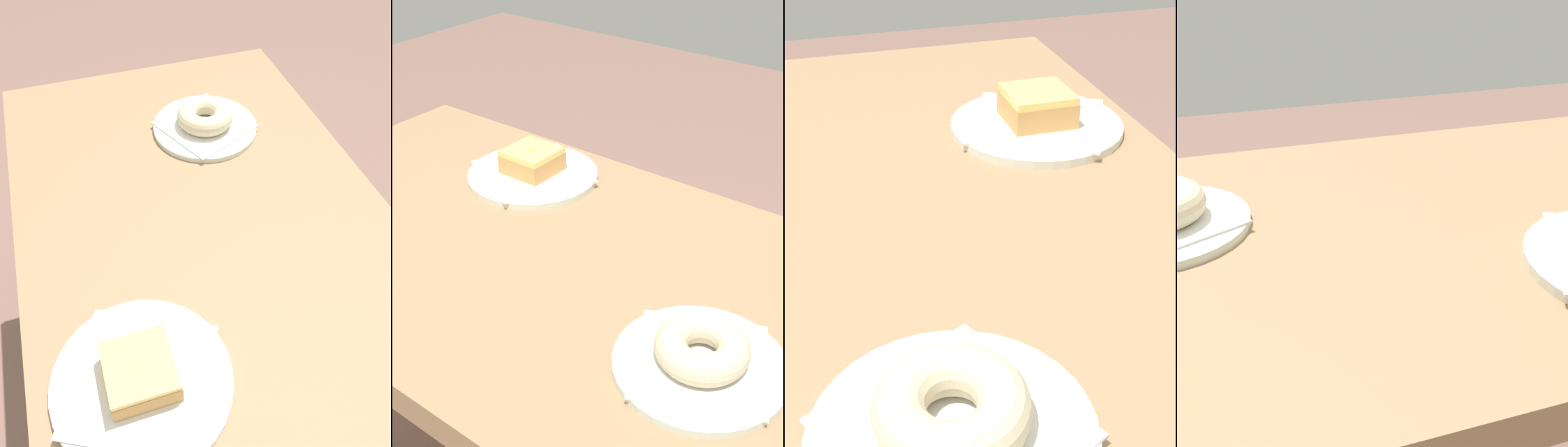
{
  "view_description": "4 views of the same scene",
  "coord_description": "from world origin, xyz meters",
  "views": [
    {
      "loc": [
        -0.4,
        0.17,
        1.27
      ],
      "look_at": [
        0.02,
        0.03,
        0.76
      ],
      "focal_mm": 36.61,
      "sensor_mm": 36.0,
      "label": 1
    },
    {
      "loc": [
        0.53,
        -0.6,
        1.25
      ],
      "look_at": [
        0.04,
        0.04,
        0.76
      ],
      "focal_mm": 52.89,
      "sensor_mm": 36.0,
      "label": 2
    },
    {
      "loc": [
        0.61,
        -0.15,
        1.09
      ],
      "look_at": [
        0.06,
        0.02,
        0.73
      ],
      "focal_mm": 54.74,
      "sensor_mm": 36.0,
      "label": 3
    },
    {
      "loc": [
        0.24,
        0.56,
        1.02
      ],
      "look_at": [
        0.07,
        0.04,
        0.74
      ],
      "focal_mm": 46.43,
      "sensor_mm": 36.0,
      "label": 4
    }
  ],
  "objects": [
    {
      "name": "napkin_sugar_ring",
      "position": [
        0.29,
        -0.07,
        0.72
      ],
      "size": [
        0.2,
        0.2,
        0.0
      ],
      "primitive_type": "cube",
      "rotation": [
        0.0,
        0.0,
        0.43
      ],
      "color": "white",
      "rests_on": "plate_sugar_ring"
    },
    {
      "name": "napkin_glazed_square",
      "position": [
        -0.17,
        0.16,
        0.72
      ],
      "size": [
        0.23,
        0.23,
        0.0
      ],
      "primitive_type": "cube",
      "rotation": [
        0.0,
        0.0,
        -0.46
      ],
      "color": "white",
      "rests_on": "plate_glazed_square"
    },
    {
      "name": "donut_glazed_square",
      "position": [
        -0.17,
        0.16,
        0.74
      ],
      "size": [
        0.08,
        0.08,
        0.04
      ],
      "color": "tan",
      "rests_on": "napkin_glazed_square"
    },
    {
      "name": "table",
      "position": [
        0.0,
        0.0,
        0.61
      ],
      "size": [
        1.11,
        0.61,
        0.71
      ],
      "color": "#9C7855",
      "rests_on": "ground_plane"
    },
    {
      "name": "plate_glazed_square",
      "position": [
        -0.17,
        0.16,
        0.71
      ],
      "size": [
        0.23,
        0.23,
        0.01
      ],
      "primitive_type": "cylinder",
      "color": "silver",
      "rests_on": "table"
    },
    {
      "name": "plate_sugar_ring",
      "position": [
        0.29,
        -0.07,
        0.71
      ],
      "size": [
        0.21,
        0.21,
        0.01
      ],
      "primitive_type": "cylinder",
      "color": "silver",
      "rests_on": "table"
    },
    {
      "name": "donut_sugar_ring",
      "position": [
        0.29,
        -0.07,
        0.74
      ],
      "size": [
        0.11,
        0.11,
        0.04
      ],
      "primitive_type": "torus",
      "color": "beige",
      "rests_on": "napkin_sugar_ring"
    }
  ]
}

